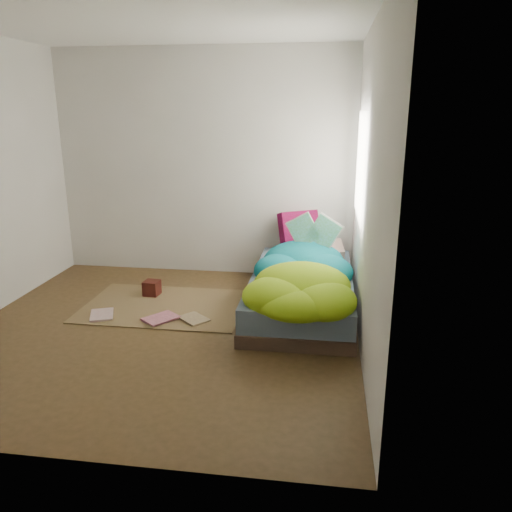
% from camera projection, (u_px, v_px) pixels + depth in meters
% --- Properties ---
extents(ground, '(3.50, 3.50, 0.00)m').
position_uv_depth(ground, '(162.00, 330.00, 4.50)').
color(ground, '#433319').
rests_on(ground, ground).
extents(room_walls, '(3.54, 3.54, 2.62)m').
position_uv_depth(room_walls, '(153.00, 146.00, 4.05)').
color(room_walls, beige).
rests_on(room_walls, ground).
extents(bed, '(1.00, 2.00, 0.34)m').
position_uv_depth(bed, '(302.00, 292.00, 4.98)').
color(bed, '#3E2D22').
rests_on(bed, ground).
extents(duvet, '(0.96, 1.84, 0.34)m').
position_uv_depth(duvet, '(301.00, 266.00, 4.67)').
color(duvet, '#07506B').
rests_on(duvet, bed).
extents(rug, '(1.60, 1.10, 0.01)m').
position_uv_depth(rug, '(165.00, 306.00, 5.04)').
color(rug, brown).
rests_on(rug, ground).
extents(pillow_floral, '(0.61, 0.42, 0.13)m').
position_uv_depth(pillow_floral, '(317.00, 250.00, 5.58)').
color(pillow_floral, beige).
rests_on(pillow_floral, bed).
extents(pillow_magenta, '(0.47, 0.35, 0.46)m').
position_uv_depth(pillow_magenta, '(300.00, 231.00, 5.74)').
color(pillow_magenta, '#52051B').
rests_on(pillow_magenta, bed).
extents(open_book, '(0.47, 0.18, 0.28)m').
position_uv_depth(open_book, '(314.00, 222.00, 5.06)').
color(open_book, '#35852B').
rests_on(open_book, duvet).
extents(wooden_box, '(0.17, 0.17, 0.15)m').
position_uv_depth(wooden_box, '(152.00, 288.00, 5.31)').
color(wooden_box, '#370F0C').
rests_on(wooden_box, rug).
extents(floor_book_a, '(0.30, 0.35, 0.02)m').
position_uv_depth(floor_book_a, '(90.00, 316.00, 4.75)').
color(floor_book_a, beige).
rests_on(floor_book_a, rug).
extents(floor_book_b, '(0.37, 0.38, 0.03)m').
position_uv_depth(floor_book_b, '(154.00, 315.00, 4.76)').
color(floor_book_b, pink).
rests_on(floor_book_b, rug).
extents(floor_book_c, '(0.34, 0.33, 0.02)m').
position_uv_depth(floor_book_c, '(185.00, 322.00, 4.62)').
color(floor_book_c, tan).
rests_on(floor_book_c, rug).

